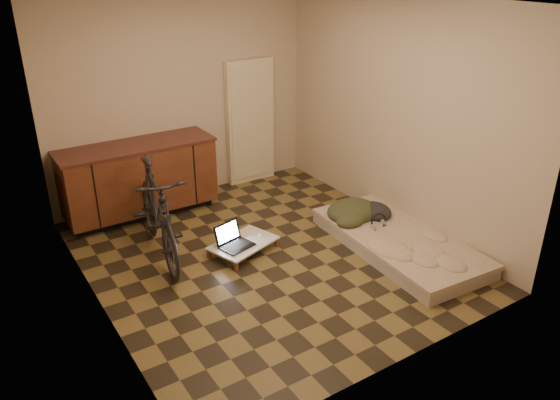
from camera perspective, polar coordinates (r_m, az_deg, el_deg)
room_shell at (r=5.37m, az=-1.68°, el=6.26°), size 3.50×4.00×2.60m
cabinets at (r=6.83m, az=-14.51°, el=2.14°), size 1.84×0.62×0.91m
appliance_panel at (r=7.56m, az=-3.15°, el=8.14°), size 0.70×0.10×1.70m
bicycle at (r=5.79m, az=-12.72°, el=-0.83°), size 0.79×1.80×1.12m
futon at (r=6.13m, az=12.24°, el=-4.26°), size 1.10×2.08×0.17m
clothing_pile at (r=6.38m, az=8.22°, el=-0.52°), size 0.69×0.59×0.26m
headphones at (r=6.17m, az=10.26°, el=-2.20°), size 0.24×0.22×0.15m
lap_desk at (r=5.93m, az=-3.86°, el=-4.55°), size 0.81×0.65×0.12m
laptop at (r=5.85m, az=-4.88°, el=-4.30°), size 0.40×0.38×0.23m
mouse at (r=6.03m, az=-2.07°, el=-3.67°), size 0.05×0.09×0.03m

